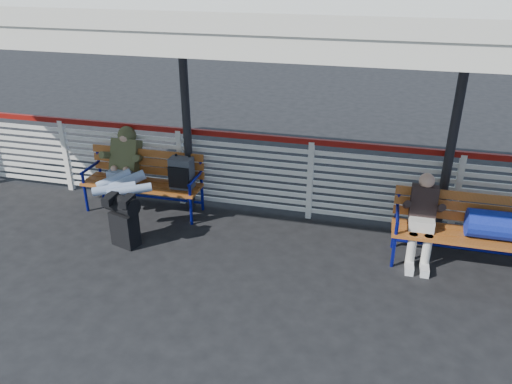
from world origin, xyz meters
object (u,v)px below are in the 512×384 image
(bench_right, at_px, (481,225))
(bench_left, at_px, (156,175))
(luggage_stack, at_px, (124,219))
(companion_person, at_px, (422,219))
(traveler_man, at_px, (123,177))

(bench_right, bearing_deg, bench_left, 174.57)
(luggage_stack, height_order, bench_left, bench_left)
(luggage_stack, relative_size, companion_person, 0.64)
(companion_person, bearing_deg, traveler_man, 178.82)
(bench_left, bearing_deg, companion_person, -6.49)
(bench_right, distance_m, companion_person, 0.68)
(bench_right, height_order, traveler_man, traveler_man)
(luggage_stack, relative_size, bench_left, 0.41)
(bench_left, height_order, companion_person, companion_person)
(bench_right, distance_m, traveler_man, 4.81)
(bench_left, xyz_separation_m, traveler_man, (-0.35, -0.34, 0.07))
(companion_person, bearing_deg, bench_left, 173.51)
(bench_left, xyz_separation_m, companion_person, (3.78, -0.43, -0.00))
(bench_right, relative_size, companion_person, 1.57)
(bench_right, bearing_deg, luggage_stack, -172.27)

